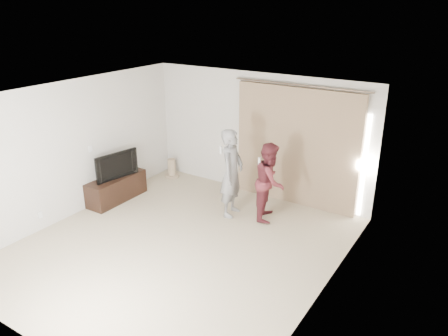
{
  "coord_description": "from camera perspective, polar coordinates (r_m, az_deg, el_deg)",
  "views": [
    {
      "loc": [
        4.14,
        -5.06,
        3.95
      ],
      "look_at": [
        0.14,
        1.2,
        1.08
      ],
      "focal_mm": 35.0,
      "sensor_mm": 36.0,
      "label": 1
    }
  ],
  "objects": [
    {
      "name": "person_man",
      "position": [
        8.31,
        1.02,
        -0.66
      ],
      "size": [
        0.51,
        0.69,
        1.73
      ],
      "color": "slate",
      "rests_on": "ground"
    },
    {
      "name": "scratching_post",
      "position": [
        10.43,
        -6.84,
        -0.21
      ],
      "size": [
        0.33,
        0.33,
        0.44
      ],
      "color": "tan",
      "rests_on": "ground"
    },
    {
      "name": "floor",
      "position": [
        7.64,
        -5.83,
        -10.13
      ],
      "size": [
        5.5,
        5.5,
        0.0
      ],
      "primitive_type": "plane",
      "color": "tan",
      "rests_on": "ground"
    },
    {
      "name": "wall_back",
      "position": [
        9.23,
        4.46,
        4.38
      ],
      "size": [
        5.0,
        0.04,
        2.6
      ],
      "primitive_type": "cube",
      "color": "beige",
      "rests_on": "ground"
    },
    {
      "name": "tv_console",
      "position": [
        9.42,
        -13.85,
        -2.6
      ],
      "size": [
        0.46,
        1.34,
        0.51
      ],
      "primitive_type": "cube",
      "color": "black",
      "rests_on": "ground"
    },
    {
      "name": "wall_left",
      "position": [
        8.76,
        -19.15,
        2.32
      ],
      "size": [
        0.04,
        5.5,
        2.6
      ],
      "color": "beige",
      "rests_on": "ground"
    },
    {
      "name": "ceiling",
      "position": [
        6.68,
        -6.66,
        9.32
      ],
      "size": [
        5.0,
        5.5,
        0.01
      ],
      "primitive_type": "cube",
      "color": "white",
      "rests_on": "wall_back"
    },
    {
      "name": "person_woman",
      "position": [
        8.27,
        6.01,
        -1.73
      ],
      "size": [
        0.77,
        0.87,
        1.51
      ],
      "color": "maroon",
      "rests_on": "ground"
    },
    {
      "name": "curtain",
      "position": [
        8.83,
        9.46,
        2.7
      ],
      "size": [
        2.8,
        0.11,
        2.46
      ],
      "color": "#94795B",
      "rests_on": "ground"
    },
    {
      "name": "tv",
      "position": [
        9.23,
        -14.14,
        0.46
      ],
      "size": [
        0.31,
        0.97,
        0.56
      ],
      "primitive_type": "imported",
      "rotation": [
        0.0,
        0.0,
        1.38
      ],
      "color": "black",
      "rests_on": "tv_console"
    }
  ]
}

